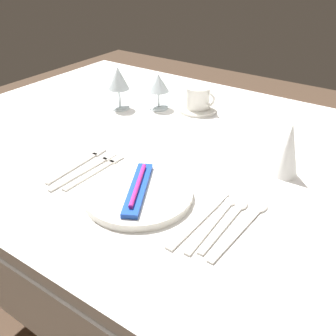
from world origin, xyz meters
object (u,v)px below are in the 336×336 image
Objects in this scene: fork_inner at (87,169)px; dinner_knife at (199,220)px; wine_glass_left at (158,85)px; fork_salad at (80,164)px; fork_outer at (97,171)px; wine_glass_centre at (118,80)px; spoon_tea at (246,223)px; toothbrush_package at (138,188)px; coffee_cup_right at (198,98)px; napkin_folded at (289,150)px; spoon_soup at (219,216)px; spoon_dessert at (230,219)px; dinner_plate at (138,194)px.

fork_inner is 0.96× the size of dinner_knife.
fork_inner is 0.46m from wine_glass_left.
fork_salad is 0.91× the size of dinner_knife.
fork_outer is at bearing 0.06° from fork_salad.
wine_glass_centre reaches higher than fork_inner.
fork_outer is 0.87× the size of spoon_tea.
toothbrush_package is 0.90× the size of fork_inner.
coffee_cup_right is 0.14m from wine_glass_left.
fork_outer is 0.48m from napkin_folded.
fork_salad is 0.47m from spoon_tea.
spoon_soup is (0.35, 0.01, 0.00)m from fork_outer.
fork_outer is 0.46m from wine_glass_left.
coffee_cup_right reaches higher than dinner_knife.
wine_glass_left is 0.55m from napkin_folded.
wine_glass_left is at bearing 139.43° from spoon_dessert.
dinner_knife is at bearing -58.90° from coffee_cup_right.
wine_glass_left is (0.11, 0.08, -0.02)m from wine_glass_centre.
napkin_folded is (0.40, -0.24, 0.02)m from coffee_cup_right.
toothbrush_package is 0.56m from wine_glass_centre.
dinner_plate is 0.22m from spoon_dessert.
coffee_cup_right is at bearing 25.56° from wine_glass_left.
spoon_tea reaches higher than fork_inner.
toothbrush_package is 0.25m from spoon_tea.
toothbrush_package is at bearing -44.89° from wine_glass_centre.
coffee_cup_right is at bearing 127.39° from spoon_dessert.
toothbrush_package is 1.38× the size of wine_glass_centre.
spoon_tea is (0.25, 0.05, -0.01)m from dinner_plate.
fork_salad is at bearing -179.94° from fork_outer.
spoon_tea is (0.43, 0.03, 0.00)m from fork_inner.
toothbrush_package is 0.22m from spoon_dessert.
dinner_knife is at bearing -3.84° from fork_salad.
wine_glass_centre is at bearing 152.12° from spoon_tea.
wine_glass_centre reaches higher than wine_glass_left.
napkin_folded reaches higher than fork_outer.
fork_inner is 0.40m from spoon_dessert.
wine_glass_left reaches higher than fork_salad.
fork_inner is at bearing -93.25° from coffee_cup_right.
wine_glass_centre is 0.64m from napkin_folded.
fork_outer is 1.65× the size of wine_glass_left.
coffee_cup_right is at bearing 30.30° from wine_glass_centre.
wine_glass_left is (-0.06, 0.44, 0.08)m from fork_salad.
spoon_tea is at bearing 11.95° from dinner_plate.
dinner_knife is (0.16, 0.00, -0.02)m from toothbrush_package.
spoon_tea is at bearing 9.35° from spoon_dessert.
dinner_knife is at bearing -141.34° from spoon_dessert.
dinner_knife is (0.38, -0.03, 0.00)m from fork_salad.
napkin_folded is (0.63, -0.10, -0.03)m from wine_glass_centre.
toothbrush_package reaches higher than spoon_soup.
napkin_folded is (0.05, 0.25, 0.07)m from spoon_soup.
fork_outer is 0.35m from spoon_soup.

